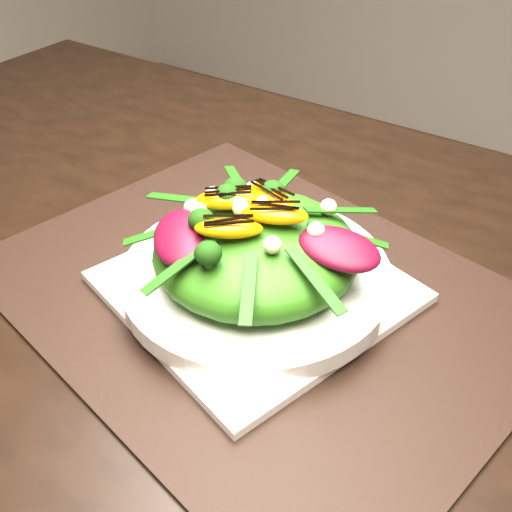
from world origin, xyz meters
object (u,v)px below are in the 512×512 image
Objects in this scene: plate_base at (256,287)px; salad_bowl at (256,275)px; dining_table at (259,302)px; placemat at (256,292)px; lettuce_mound at (256,250)px; orange_segment at (262,204)px.

plate_base is 0.96× the size of salad_bowl.
salad_bowl reaches higher than plate_base.
placemat is at bearing -74.29° from dining_table.
dining_table reaches higher than lettuce_mound.
salad_bowl is (0.00, -0.01, 0.04)m from dining_table.
lettuce_mound reaches higher than salad_bowl.
lettuce_mound is (0.00, -0.00, 0.06)m from placemat.
placemat is at bearing 153.43° from lettuce_mound.
lettuce_mound is (0.00, 0.00, 0.03)m from salad_bowl.
salad_bowl is (0.00, -0.00, 0.02)m from placemat.
plate_base is 0.09m from orange_segment.
orange_segment is at bearing 104.30° from plate_base.
dining_table is 6.07× the size of plate_base.
salad_bowl reaches higher than placemat.
plate_base is (0.00, -0.00, 0.01)m from placemat.
orange_segment is at bearing 104.30° from lettuce_mound.
plate_base is 4.15× the size of orange_segment.
placemat is 0.01m from plate_base.
dining_table is at bearing 105.71° from plate_base.
plate_base is at bearing 0.00° from salad_bowl.
salad_bowl is at bearing 0.00° from plate_base.
orange_segment is (-0.00, 0.02, 0.08)m from salad_bowl.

